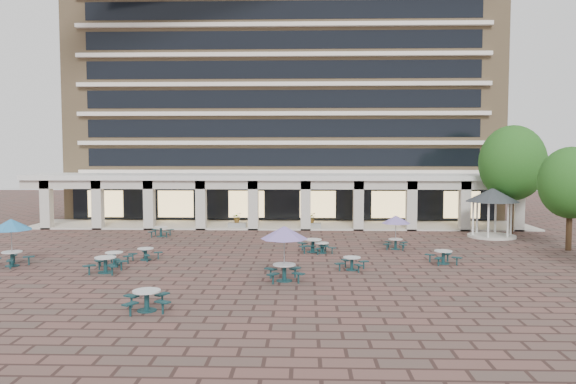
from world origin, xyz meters
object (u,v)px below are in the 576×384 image
Objects in this scene: picnic_table_1 at (147,299)px; gazebo at (492,201)px; picnic_table_2 at (352,262)px; planter_right at (312,222)px; planter_left at (237,222)px; picnic_table_0 at (114,257)px.

gazebo reaches higher than picnic_table_1.
picnic_table_2 is 16.06m from planter_right.
picnic_table_2 is at bearing 27.34° from picnic_table_1.
picnic_table_0 is at bearing -108.53° from planter_left.
planter_left reaches higher than picnic_table_0.
picnic_table_2 is 1.26× the size of planter_right.
picnic_table_1 is (4.35, -8.91, 0.06)m from picnic_table_0.
planter_left is at bearing 180.00° from planter_right.
planter_right is at bearing 117.63° from picnic_table_2.
planter_right reaches higher than picnic_table_1.
planter_right is (-13.19, 3.99, -2.13)m from gazebo.
gazebo reaches higher than planter_right.
planter_left reaches higher than picnic_table_1.
picnic_table_1 is at bearing -116.80° from picnic_table_2.
picnic_table_1 is at bearing -50.30° from picnic_table_0.
gazebo reaches higher than picnic_table_0.
planter_left is (-19.28, 3.99, -2.13)m from gazebo.
picnic_table_1 is at bearing -135.07° from gazebo.
planter_left is at bearing 168.31° from gazebo.
picnic_table_0 is 15.81m from planter_left.
planter_left is (0.68, 23.90, 0.08)m from picnic_table_1.
picnic_table_1 is 1.14× the size of picnic_table_2.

